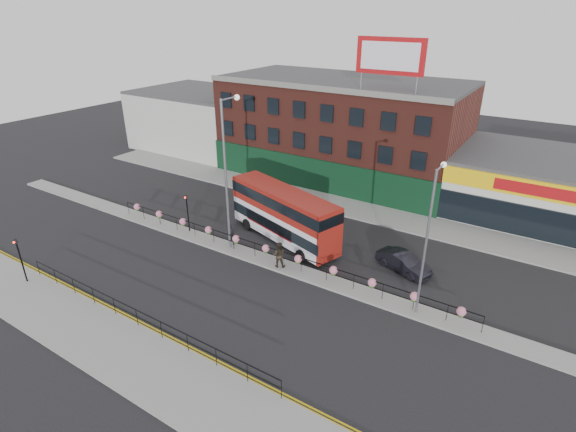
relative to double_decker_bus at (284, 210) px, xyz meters
The scene contains 20 objects.
ground 4.44m from the double_decker_bus, 78.70° to the right, with size 120.00×120.00×0.00m, color black.
south_pavement 15.75m from the double_decker_bus, 87.40° to the right, with size 60.00×4.00×0.15m, color gray.
north_pavement 8.86m from the double_decker_bus, 85.23° to the left, with size 60.00×4.00×0.15m, color gray.
median 4.40m from the double_decker_bus, 78.70° to the right, with size 60.00×1.60×0.15m, color gray.
yellow_line_inner 13.50m from the double_decker_bus, 86.95° to the right, with size 60.00×0.10×0.01m, color gold.
yellow_line_outer 13.68m from the double_decker_bus, 86.99° to the right, with size 60.00×0.10×0.01m, color gold.
brick_building 16.94m from the double_decker_bus, 101.34° to the left, with size 25.00×12.21×10.30m.
supermarket 23.39m from the double_decker_bus, 44.42° to the left, with size 15.00×12.25×5.30m.
warehouse_west 28.75m from the double_decker_bus, 145.03° to the left, with size 15.50×12.00×7.30m.
billboard 15.92m from the double_decker_bus, 74.36° to the left, with size 6.00×0.29×4.40m.
median_railing 3.92m from the double_decker_bus, 78.70° to the right, with size 30.04×0.56×1.23m.
south_railing 13.79m from the double_decker_bus, 95.42° to the right, with size 20.04×0.05×1.12m.
double_decker_bus is the anchor object (origin of this frame).
car 9.78m from the double_decker_bus, ahead, with size 4.25×2.66×1.32m, color black.
pedestrian_a 4.48m from the double_decker_bus, 132.10° to the right, with size 0.57×0.73×1.76m, color black.
pedestrian_b 4.54m from the double_decker_bus, 62.13° to the right, with size 1.16×1.07×1.92m, color black.
lamp_column_west 5.96m from the double_decker_bus, 130.93° to the right, with size 0.41×1.98×11.29m.
lamp_column_east 12.80m from the double_decker_bus, 16.13° to the right, with size 0.33×1.61×9.16m.
traffic_light_south 18.41m from the double_decker_bus, 127.84° to the right, with size 0.15×0.28×3.65m.
traffic_light_median 7.94m from the double_decker_bus, 156.72° to the right, with size 0.15×0.28×3.65m.
Camera 1 is at (16.65, -23.06, 17.01)m, focal length 28.00 mm.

